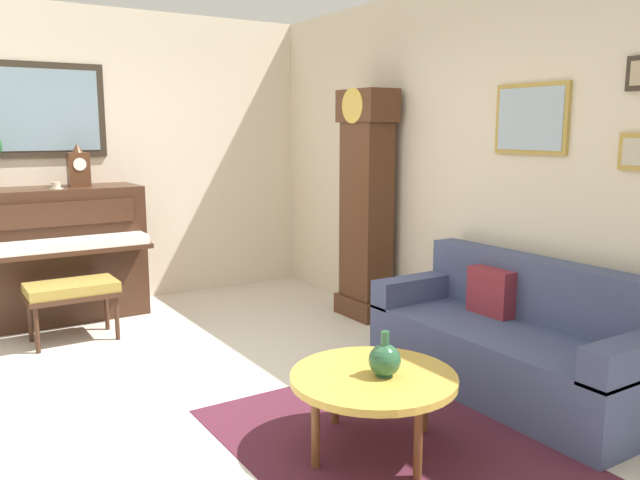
{
  "coord_description": "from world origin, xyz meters",
  "views": [
    {
      "loc": [
        3.74,
        -1.28,
        1.68
      ],
      "look_at": [
        -0.29,
        1.29,
        0.86
      ],
      "focal_mm": 36.15,
      "sensor_mm": 36.0,
      "label": 1
    }
  ],
  "objects_px": {
    "piano_bench": "(72,292)",
    "teacup": "(56,186)",
    "green_jug": "(385,360)",
    "couch": "(515,343)",
    "mantel_clock": "(78,167)",
    "grandfather_clock": "(366,211)",
    "coffee_table": "(373,380)",
    "piano": "(58,253)"
  },
  "relations": [
    {
      "from": "teacup",
      "to": "piano",
      "type": "bearing_deg",
      "value": 178.43
    },
    {
      "from": "teacup",
      "to": "couch",
      "type": "bearing_deg",
      "value": 34.73
    },
    {
      "from": "piano",
      "to": "coffee_table",
      "type": "distance_m",
      "value": 3.55
    },
    {
      "from": "piano_bench",
      "to": "mantel_clock",
      "type": "xyz_separation_m",
      "value": [
        -0.71,
        0.26,
        0.94
      ]
    },
    {
      "from": "piano",
      "to": "coffee_table",
      "type": "height_order",
      "value": "piano"
    },
    {
      "from": "piano_bench",
      "to": "mantel_clock",
      "type": "distance_m",
      "value": 1.21
    },
    {
      "from": "piano",
      "to": "teacup",
      "type": "relative_size",
      "value": 12.41
    },
    {
      "from": "green_jug",
      "to": "teacup",
      "type": "bearing_deg",
      "value": -164.11
    },
    {
      "from": "grandfather_clock",
      "to": "mantel_clock",
      "type": "distance_m",
      "value": 2.58
    },
    {
      "from": "piano",
      "to": "grandfather_clock",
      "type": "xyz_separation_m",
      "value": [
        1.4,
        2.35,
        0.37
      ]
    },
    {
      "from": "grandfather_clock",
      "to": "coffee_table",
      "type": "height_order",
      "value": "grandfather_clock"
    },
    {
      "from": "teacup",
      "to": "green_jug",
      "type": "xyz_separation_m",
      "value": [
        3.32,
        0.95,
        -0.7
      ]
    },
    {
      "from": "grandfather_clock",
      "to": "coffee_table",
      "type": "relative_size",
      "value": 2.31
    },
    {
      "from": "couch",
      "to": "green_jug",
      "type": "height_order",
      "value": "couch"
    },
    {
      "from": "green_jug",
      "to": "piano_bench",
      "type": "bearing_deg",
      "value": -160.38
    },
    {
      "from": "piano",
      "to": "green_jug",
      "type": "relative_size",
      "value": 6.0
    },
    {
      "from": "mantel_clock",
      "to": "piano",
      "type": "bearing_deg",
      "value": -90.46
    },
    {
      "from": "piano_bench",
      "to": "green_jug",
      "type": "bearing_deg",
      "value": 19.62
    },
    {
      "from": "grandfather_clock",
      "to": "green_jug",
      "type": "xyz_separation_m",
      "value": [
        2.07,
        -1.41,
        -0.46
      ]
    },
    {
      "from": "piano_bench",
      "to": "teacup",
      "type": "height_order",
      "value": "teacup"
    },
    {
      "from": "mantel_clock",
      "to": "green_jug",
      "type": "relative_size",
      "value": 1.58
    },
    {
      "from": "mantel_clock",
      "to": "green_jug",
      "type": "xyz_separation_m",
      "value": [
        3.47,
        0.72,
        -0.85
      ]
    },
    {
      "from": "piano_bench",
      "to": "grandfather_clock",
      "type": "distance_m",
      "value": 2.55
    },
    {
      "from": "coffee_table",
      "to": "piano_bench",
      "type": "bearing_deg",
      "value": -160.74
    },
    {
      "from": "mantel_clock",
      "to": "couch",
      "type": "bearing_deg",
      "value": 30.72
    },
    {
      "from": "mantel_clock",
      "to": "teacup",
      "type": "relative_size",
      "value": 3.28
    },
    {
      "from": "piano_bench",
      "to": "couch",
      "type": "xyz_separation_m",
      "value": [
        2.57,
        2.21,
        -0.09
      ]
    },
    {
      "from": "piano_bench",
      "to": "coffee_table",
      "type": "distance_m",
      "value": 2.87
    },
    {
      "from": "piano",
      "to": "mantel_clock",
      "type": "relative_size",
      "value": 3.79
    },
    {
      "from": "couch",
      "to": "coffee_table",
      "type": "bearing_deg",
      "value": -83.37
    },
    {
      "from": "coffee_table",
      "to": "mantel_clock",
      "type": "height_order",
      "value": "mantel_clock"
    },
    {
      "from": "couch",
      "to": "coffee_table",
      "type": "relative_size",
      "value": 2.16
    },
    {
      "from": "piano_bench",
      "to": "couch",
      "type": "height_order",
      "value": "couch"
    },
    {
      "from": "piano",
      "to": "couch",
      "type": "distance_m",
      "value": 3.94
    },
    {
      "from": "grandfather_clock",
      "to": "green_jug",
      "type": "height_order",
      "value": "grandfather_clock"
    },
    {
      "from": "coffee_table",
      "to": "mantel_clock",
      "type": "bearing_deg",
      "value": -168.66
    },
    {
      "from": "mantel_clock",
      "to": "teacup",
      "type": "xyz_separation_m",
      "value": [
        0.14,
        -0.22,
        -0.15
      ]
    },
    {
      "from": "coffee_table",
      "to": "teacup",
      "type": "bearing_deg",
      "value": -164.48
    },
    {
      "from": "piano_bench",
      "to": "green_jug",
      "type": "distance_m",
      "value": 2.93
    },
    {
      "from": "piano_bench",
      "to": "green_jug",
      "type": "xyz_separation_m",
      "value": [
        2.76,
        0.98,
        0.1
      ]
    },
    {
      "from": "couch",
      "to": "grandfather_clock",
      "type": "bearing_deg",
      "value": 174.37
    },
    {
      "from": "couch",
      "to": "mantel_clock",
      "type": "height_order",
      "value": "mantel_clock"
    }
  ]
}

